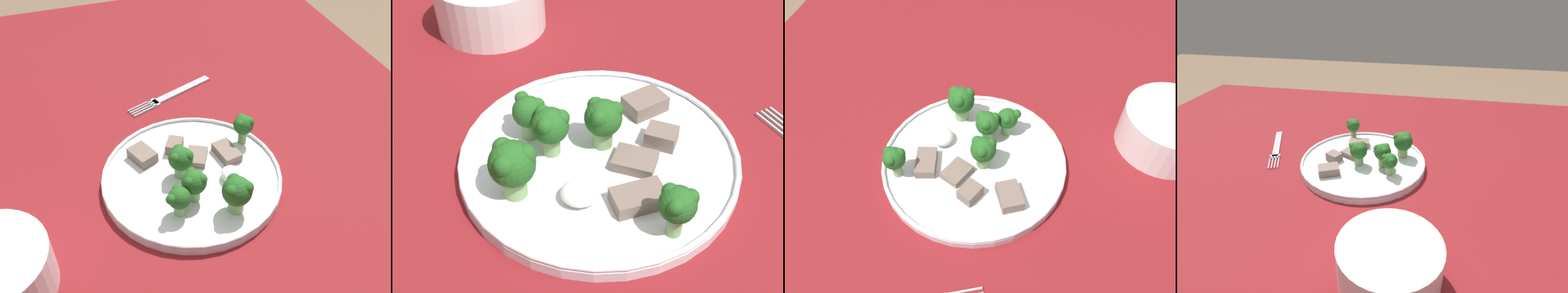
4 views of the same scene
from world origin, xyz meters
TOP-DOWN VIEW (x-y plane):
  - table at (0.00, 0.00)m, footprint 1.39×1.07m
  - dinner_plate at (0.00, -0.04)m, footprint 0.28×0.28m
  - cream_bowl at (-0.10, 0.25)m, footprint 0.15×0.15m
  - broccoli_floret_near_rim_left at (-0.09, -0.08)m, footprint 0.04×0.04m
  - broccoli_floret_center_left at (-0.05, -0.03)m, footprint 0.04×0.04m
  - broccoli_floret_back_left at (-0.07, 0.00)m, footprint 0.03×0.03m
  - broccoli_floret_front_left at (0.01, -0.02)m, footprint 0.04×0.04m
  - broccoli_floret_center_back at (0.05, -0.15)m, footprint 0.03×0.03m
  - meat_slice_front_slice at (0.03, -0.06)m, footprint 0.05×0.05m
  - meat_slice_middle_slice at (0.06, 0.02)m, footprint 0.05×0.05m
  - meat_slice_rear_slice at (0.07, -0.03)m, footprint 0.04×0.04m
  - meat_slice_edge_slice at (0.02, -0.11)m, footprint 0.05×0.04m
  - sauce_dollop at (-0.03, -0.10)m, footprint 0.04×0.03m

SIDE VIEW (x-z plane):
  - table at x=0.00m, z-range 0.28..1.00m
  - dinner_plate at x=0.00m, z-range 0.72..0.74m
  - meat_slice_front_slice at x=0.03m, z-range 0.73..0.74m
  - meat_slice_edge_slice at x=0.02m, z-range 0.73..0.75m
  - meat_slice_middle_slice at x=0.06m, z-range 0.73..0.75m
  - meat_slice_rear_slice at x=0.07m, z-range 0.73..0.75m
  - sauce_dollop at x=-0.03m, z-range 0.73..0.75m
  - cream_bowl at x=-0.10m, z-range 0.72..0.79m
  - broccoli_floret_back_left at x=-0.07m, z-range 0.74..0.79m
  - broccoli_floret_front_left at x=0.01m, z-range 0.74..0.79m
  - broccoli_floret_center_left at x=-0.05m, z-range 0.74..0.79m
  - broccoli_floret_center_back at x=0.05m, z-range 0.74..0.80m
  - broccoli_floret_near_rim_left at x=-0.09m, z-range 0.74..0.80m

